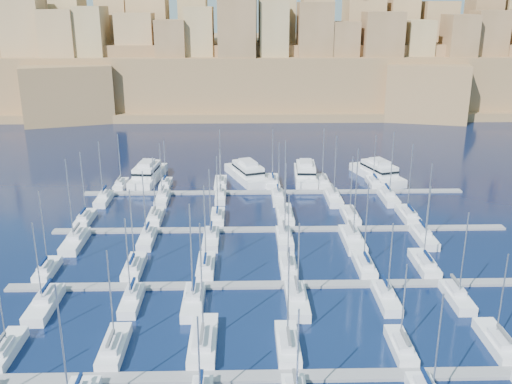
{
  "coord_description": "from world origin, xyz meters",
  "views": [
    {
      "loc": [
        -6.9,
        -88.29,
        40.12
      ],
      "look_at": [
        -4.64,
        6.0,
        8.88
      ],
      "focal_mm": 40.0,
      "sensor_mm": 36.0,
      "label": 1
    }
  ],
  "objects_px": {
    "motor_yacht_a": "(148,174)",
    "motor_yacht_d": "(378,172)",
    "sailboat_0": "(5,350)",
    "motor_yacht_c": "(306,173)",
    "sailboat_4": "(401,346)",
    "motor_yacht_b": "(247,173)",
    "sailboat_2": "(203,341)"
  },
  "relations": [
    {
      "from": "sailboat_4",
      "to": "motor_yacht_d",
      "type": "height_order",
      "value": "sailboat_4"
    },
    {
      "from": "sailboat_0",
      "to": "motor_yacht_c",
      "type": "distance_m",
      "value": 82.7
    },
    {
      "from": "sailboat_0",
      "to": "motor_yacht_c",
      "type": "xyz_separation_m",
      "value": [
        43.53,
        70.31,
        1.0
      ]
    },
    {
      "from": "motor_yacht_b",
      "to": "sailboat_4",
      "type": "bearing_deg",
      "value": -75.88
    },
    {
      "from": "sailboat_0",
      "to": "sailboat_4",
      "type": "relative_size",
      "value": 1.06
    },
    {
      "from": "motor_yacht_a",
      "to": "motor_yacht_b",
      "type": "xyz_separation_m",
      "value": [
        23.66,
        0.14,
        -0.0
      ]
    },
    {
      "from": "sailboat_2",
      "to": "motor_yacht_b",
      "type": "distance_m",
      "value": 70.1
    },
    {
      "from": "sailboat_2",
      "to": "motor_yacht_a",
      "type": "height_order",
      "value": "sailboat_2"
    },
    {
      "from": "sailboat_0",
      "to": "motor_yacht_c",
      "type": "height_order",
      "value": "sailboat_0"
    },
    {
      "from": "motor_yacht_a",
      "to": "motor_yacht_c",
      "type": "distance_m",
      "value": 37.55
    },
    {
      "from": "motor_yacht_a",
      "to": "motor_yacht_c",
      "type": "relative_size",
      "value": 1.08
    },
    {
      "from": "sailboat_4",
      "to": "sailboat_2",
      "type": "bearing_deg",
      "value": 176.39
    },
    {
      "from": "motor_yacht_a",
      "to": "motor_yacht_d",
      "type": "distance_m",
      "value": 54.98
    },
    {
      "from": "sailboat_4",
      "to": "motor_yacht_c",
      "type": "relative_size",
      "value": 0.69
    },
    {
      "from": "sailboat_4",
      "to": "motor_yacht_a",
      "type": "height_order",
      "value": "sailboat_4"
    },
    {
      "from": "sailboat_2",
      "to": "motor_yacht_d",
      "type": "height_order",
      "value": "sailboat_2"
    },
    {
      "from": "sailboat_0",
      "to": "sailboat_2",
      "type": "relative_size",
      "value": 0.76
    },
    {
      "from": "motor_yacht_c",
      "to": "sailboat_4",
      "type": "bearing_deg",
      "value": -86.72
    },
    {
      "from": "motor_yacht_d",
      "to": "motor_yacht_c",
      "type": "bearing_deg",
      "value": -178.07
    },
    {
      "from": "motor_yacht_b",
      "to": "motor_yacht_d",
      "type": "height_order",
      "value": "same"
    },
    {
      "from": "sailboat_0",
      "to": "motor_yacht_d",
      "type": "height_order",
      "value": "sailboat_0"
    },
    {
      "from": "sailboat_4",
      "to": "motor_yacht_a",
      "type": "xyz_separation_m",
      "value": [
        -41.6,
        71.21,
        1.01
      ]
    },
    {
      "from": "motor_yacht_d",
      "to": "sailboat_4",
      "type": "bearing_deg",
      "value": -100.63
    },
    {
      "from": "sailboat_2",
      "to": "motor_yacht_b",
      "type": "xyz_separation_m",
      "value": [
        6.06,
        69.83,
        0.95
      ]
    },
    {
      "from": "sailboat_2",
      "to": "motor_yacht_c",
      "type": "distance_m",
      "value": 71.97
    },
    {
      "from": "sailboat_4",
      "to": "motor_yacht_d",
      "type": "relative_size",
      "value": 0.63
    },
    {
      "from": "motor_yacht_d",
      "to": "sailboat_0",
      "type": "bearing_deg",
      "value": -130.69
    },
    {
      "from": "motor_yacht_a",
      "to": "motor_yacht_d",
      "type": "relative_size",
      "value": 0.98
    },
    {
      "from": "motor_yacht_a",
      "to": "sailboat_4",
      "type": "bearing_deg",
      "value": -59.7
    },
    {
      "from": "sailboat_0",
      "to": "sailboat_4",
      "type": "height_order",
      "value": "sailboat_0"
    },
    {
      "from": "motor_yacht_c",
      "to": "sailboat_2",
      "type": "bearing_deg",
      "value": -106.09
    },
    {
      "from": "sailboat_2",
      "to": "motor_yacht_d",
      "type": "xyz_separation_m",
      "value": [
        37.38,
        69.74,
        0.95
      ]
    }
  ]
}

